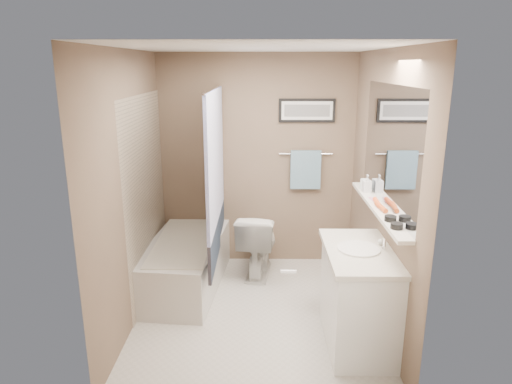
{
  "coord_description": "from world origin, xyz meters",
  "views": [
    {
      "loc": [
        0.04,
        -3.84,
        2.27
      ],
      "look_at": [
        0.0,
        0.15,
        1.15
      ],
      "focal_mm": 32.0,
      "sensor_mm": 36.0,
      "label": 1
    }
  ],
  "objects_px": {
    "candle_bowl_near": "(397,226)",
    "soap_bottle": "(367,183)",
    "bathtub": "(185,264)",
    "vanity": "(358,299)",
    "hair_brush_back": "(377,203)",
    "toilet": "(258,243)",
    "candle_bowl_far": "(390,218)",
    "glass_jar": "(364,184)",
    "hair_brush_front": "(381,207)"
  },
  "relations": [
    {
      "from": "candle_bowl_near",
      "to": "soap_bottle",
      "type": "bearing_deg",
      "value": 90.0
    },
    {
      "from": "bathtub",
      "to": "soap_bottle",
      "type": "relative_size",
      "value": 8.97
    },
    {
      "from": "vanity",
      "to": "hair_brush_back",
      "type": "bearing_deg",
      "value": 60.21
    },
    {
      "from": "toilet",
      "to": "vanity",
      "type": "distance_m",
      "value": 1.55
    },
    {
      "from": "vanity",
      "to": "hair_brush_back",
      "type": "distance_m",
      "value": 0.83
    },
    {
      "from": "vanity",
      "to": "bathtub",
      "type": "bearing_deg",
      "value": 148.02
    },
    {
      "from": "vanity",
      "to": "candle_bowl_far",
      "type": "relative_size",
      "value": 10.0
    },
    {
      "from": "glass_jar",
      "to": "soap_bottle",
      "type": "xyz_separation_m",
      "value": [
        0.0,
        -0.1,
        0.03
      ]
    },
    {
      "from": "hair_brush_front",
      "to": "glass_jar",
      "type": "relative_size",
      "value": 2.2
    },
    {
      "from": "bathtub",
      "to": "hair_brush_front",
      "type": "distance_m",
      "value": 2.15
    },
    {
      "from": "candle_bowl_near",
      "to": "hair_brush_back",
      "type": "xyz_separation_m",
      "value": [
        0.0,
        0.58,
        0.0
      ]
    },
    {
      "from": "candle_bowl_far",
      "to": "soap_bottle",
      "type": "bearing_deg",
      "value": 90.0
    },
    {
      "from": "bathtub",
      "to": "candle_bowl_far",
      "type": "height_order",
      "value": "candle_bowl_far"
    },
    {
      "from": "hair_brush_back",
      "to": "soap_bottle",
      "type": "bearing_deg",
      "value": 90.0
    },
    {
      "from": "vanity",
      "to": "soap_bottle",
      "type": "height_order",
      "value": "soap_bottle"
    },
    {
      "from": "toilet",
      "to": "soap_bottle",
      "type": "relative_size",
      "value": 4.34
    },
    {
      "from": "vanity",
      "to": "hair_brush_front",
      "type": "xyz_separation_m",
      "value": [
        0.19,
        0.19,
        0.74
      ]
    },
    {
      "from": "bathtub",
      "to": "candle_bowl_near",
      "type": "bearing_deg",
      "value": -29.5
    },
    {
      "from": "hair_brush_back",
      "to": "soap_bottle",
      "type": "xyz_separation_m",
      "value": [
        0.0,
        0.41,
        0.06
      ]
    },
    {
      "from": "bathtub",
      "to": "vanity",
      "type": "bearing_deg",
      "value": -26.39
    },
    {
      "from": "candle_bowl_near",
      "to": "toilet",
      "type": "bearing_deg",
      "value": 123.21
    },
    {
      "from": "candle_bowl_near",
      "to": "hair_brush_back",
      "type": "distance_m",
      "value": 0.58
    },
    {
      "from": "toilet",
      "to": "glass_jar",
      "type": "distance_m",
      "value": 1.39
    },
    {
      "from": "toilet",
      "to": "hair_brush_front",
      "type": "xyz_separation_m",
      "value": [
        1.02,
        -1.12,
        0.77
      ]
    },
    {
      "from": "vanity",
      "to": "hair_brush_front",
      "type": "bearing_deg",
      "value": 46.28
    },
    {
      "from": "glass_jar",
      "to": "candle_bowl_near",
      "type": "bearing_deg",
      "value": -90.0
    },
    {
      "from": "candle_bowl_near",
      "to": "candle_bowl_far",
      "type": "height_order",
      "value": "same"
    },
    {
      "from": "vanity",
      "to": "hair_brush_back",
      "type": "height_order",
      "value": "hair_brush_back"
    },
    {
      "from": "glass_jar",
      "to": "bathtub",
      "type": "bearing_deg",
      "value": 174.55
    },
    {
      "from": "candle_bowl_near",
      "to": "hair_brush_front",
      "type": "xyz_separation_m",
      "value": [
        0.0,
        0.45,
        0.0
      ]
    },
    {
      "from": "soap_bottle",
      "to": "hair_brush_back",
      "type": "bearing_deg",
      "value": -90.0
    },
    {
      "from": "candle_bowl_far",
      "to": "hair_brush_front",
      "type": "distance_m",
      "value": 0.28
    },
    {
      "from": "vanity",
      "to": "candle_bowl_near",
      "type": "height_order",
      "value": "candle_bowl_near"
    },
    {
      "from": "hair_brush_front",
      "to": "toilet",
      "type": "bearing_deg",
      "value": 132.55
    },
    {
      "from": "soap_bottle",
      "to": "candle_bowl_near",
      "type": "bearing_deg",
      "value": -90.0
    },
    {
      "from": "bathtub",
      "to": "candle_bowl_far",
      "type": "xyz_separation_m",
      "value": [
        1.79,
        -1.09,
        0.89
      ]
    },
    {
      "from": "toilet",
      "to": "candle_bowl_near",
      "type": "distance_m",
      "value": 2.02
    },
    {
      "from": "toilet",
      "to": "candle_bowl_near",
      "type": "xyz_separation_m",
      "value": [
        1.02,
        -1.56,
        0.77
      ]
    },
    {
      "from": "candle_bowl_near",
      "to": "hair_brush_back",
      "type": "height_order",
      "value": "hair_brush_back"
    },
    {
      "from": "hair_brush_front",
      "to": "vanity",
      "type": "bearing_deg",
      "value": -133.75
    },
    {
      "from": "bathtub",
      "to": "soap_bottle",
      "type": "distance_m",
      "value": 2.04
    },
    {
      "from": "hair_brush_back",
      "to": "vanity",
      "type": "bearing_deg",
      "value": -119.83
    },
    {
      "from": "vanity",
      "to": "candle_bowl_far",
      "type": "height_order",
      "value": "candle_bowl_far"
    },
    {
      "from": "bathtub",
      "to": "candle_bowl_far",
      "type": "bearing_deg",
      "value": -25.72
    },
    {
      "from": "toilet",
      "to": "candle_bowl_near",
      "type": "bearing_deg",
      "value": 131.02
    },
    {
      "from": "toilet",
      "to": "bathtub",
      "type": "bearing_deg",
      "value": 29.82
    },
    {
      "from": "vanity",
      "to": "soap_bottle",
      "type": "xyz_separation_m",
      "value": [
        0.19,
        0.73,
        0.8
      ]
    },
    {
      "from": "bathtub",
      "to": "candle_bowl_far",
      "type": "distance_m",
      "value": 2.27
    },
    {
      "from": "candle_bowl_near",
      "to": "hair_brush_back",
      "type": "bearing_deg",
      "value": 90.0
    },
    {
      "from": "vanity",
      "to": "glass_jar",
      "type": "xyz_separation_m",
      "value": [
        0.19,
        0.83,
        0.77
      ]
    }
  ]
}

